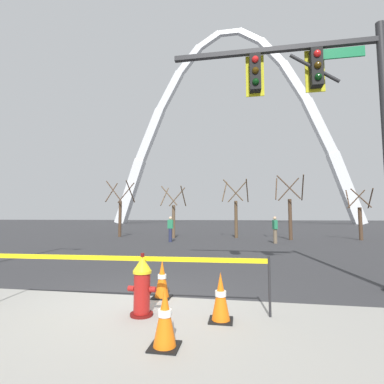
# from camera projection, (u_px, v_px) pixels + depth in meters

# --- Properties ---
(ground_plane) EXTENTS (240.00, 240.00, 0.00)m
(ground_plane) POSITION_uv_depth(u_px,v_px,m) (143.00, 300.00, 5.30)
(ground_plane) COLOR #333335
(fire_hydrant) EXTENTS (0.46, 0.48, 0.99)m
(fire_hydrant) POSITION_uv_depth(u_px,v_px,m) (142.00, 286.00, 4.48)
(fire_hydrant) COLOR #5E0F0D
(fire_hydrant) RESTS_ON ground
(caution_tape_barrier) EXTENTS (4.91, 0.23, 0.95)m
(caution_tape_barrier) POSITION_uv_depth(u_px,v_px,m) (123.00, 272.00, 4.74)
(caution_tape_barrier) COLOR #232326
(caution_tape_barrier) RESTS_ON ground
(traffic_cone_by_hydrant) EXTENTS (0.36, 0.36, 0.73)m
(traffic_cone_by_hydrant) POSITION_uv_depth(u_px,v_px,m) (165.00, 318.00, 3.38)
(traffic_cone_by_hydrant) COLOR black
(traffic_cone_by_hydrant) RESTS_ON ground
(traffic_cone_mid_sidewalk) EXTENTS (0.36, 0.36, 0.73)m
(traffic_cone_mid_sidewalk) POSITION_uv_depth(u_px,v_px,m) (162.00, 279.00, 5.44)
(traffic_cone_mid_sidewalk) COLOR black
(traffic_cone_mid_sidewalk) RESTS_ON ground
(traffic_cone_curb_edge) EXTENTS (0.36, 0.36, 0.73)m
(traffic_cone_curb_edge) POSITION_uv_depth(u_px,v_px,m) (221.00, 297.00, 4.23)
(traffic_cone_curb_edge) COLOR black
(traffic_cone_curb_edge) RESTS_ON ground
(traffic_signal_gantry) EXTENTS (5.02, 0.44, 6.00)m
(traffic_signal_gantry) POSITION_uv_depth(u_px,v_px,m) (330.00, 108.00, 6.38)
(traffic_signal_gantry) COLOR #232326
(traffic_signal_gantry) RESTS_ON ground
(monument_arch) EXTENTS (54.97, 2.23, 46.04)m
(monument_arch) POSITION_uv_depth(u_px,v_px,m) (231.00, 134.00, 63.81)
(monument_arch) COLOR silver
(monument_arch) RESTS_ON ground
(tree_far_left) EXTENTS (2.02, 2.03, 4.38)m
(tree_far_left) POSITION_uv_depth(u_px,v_px,m) (120.00, 212.00, 22.08)
(tree_far_left) COLOR #473323
(tree_far_left) RESTS_ON ground
(tree_left_mid) EXTENTS (1.77, 1.78, 3.83)m
(tree_left_mid) POSITION_uv_depth(u_px,v_px,m) (174.00, 215.00, 20.74)
(tree_left_mid) COLOR brown
(tree_left_mid) RESTS_ON ground
(tree_center_left) EXTENTS (2.00, 2.01, 4.34)m
(tree_center_left) POSITION_uv_depth(u_px,v_px,m) (236.00, 212.00, 20.95)
(tree_center_left) COLOR brown
(tree_center_left) RESTS_ON ground
(tree_center_right) EXTENTS (2.01, 2.03, 4.38)m
(tree_center_right) POSITION_uv_depth(u_px,v_px,m) (290.00, 211.00, 19.10)
(tree_center_right) COLOR #473323
(tree_center_right) RESTS_ON ground
(tree_right_mid) EXTENTS (1.61, 1.62, 3.47)m
(tree_right_mid) POSITION_uv_depth(u_px,v_px,m) (360.00, 217.00, 18.86)
(tree_right_mid) COLOR #473323
(tree_right_mid) RESTS_ON ground
(pedestrian_walking_left) EXTENTS (0.35, 0.22, 1.59)m
(pedestrian_walking_left) POSITION_uv_depth(u_px,v_px,m) (170.00, 229.00, 17.47)
(pedestrian_walking_left) COLOR #232847
(pedestrian_walking_left) RESTS_ON ground
(pedestrian_standing_center) EXTENTS (0.28, 0.38, 1.59)m
(pedestrian_standing_center) POSITION_uv_depth(u_px,v_px,m) (275.00, 230.00, 16.51)
(pedestrian_standing_center) COLOR brown
(pedestrian_standing_center) RESTS_ON ground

